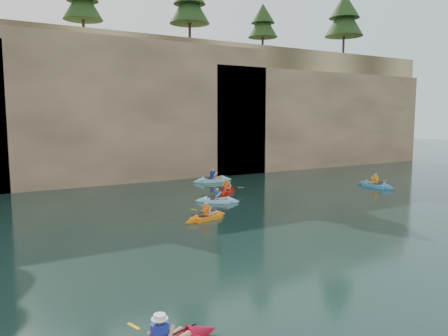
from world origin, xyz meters
TOP-DOWN VIEW (x-y plane):
  - ground at (0.00, 0.00)m, footprint 160.00×160.00m
  - cliff at (0.00, 30.00)m, footprint 70.00×16.00m
  - cliff_slab_center at (2.00, 22.60)m, footprint 24.00×2.40m
  - cliff_slab_east at (22.00, 22.60)m, footprint 26.00×2.40m
  - sea_cave_center at (-4.00, 21.95)m, footprint 3.50×1.00m
  - sea_cave_east at (10.00, 21.95)m, footprint 5.00×1.00m
  - kayaker_orange at (0.83, 8.15)m, footprint 2.95×2.11m
  - kayaker_ltblue_near at (3.47, 11.66)m, footprint 2.59×2.14m
  - kayaker_red_far at (5.64, 14.20)m, footprint 2.65×2.88m
  - kayaker_ltblue_mid at (7.21, 19.00)m, footprint 3.44×2.53m
  - kayaker_blue_east at (16.27, 10.77)m, footprint 2.45×3.52m

SIDE VIEW (x-z plane):
  - ground at x=0.00m, z-range 0.00..0.00m
  - kayaker_ltblue_near at x=3.47m, z-range -0.40..0.67m
  - kayaker_orange at x=0.83m, z-range -0.41..0.68m
  - kayaker_red_far at x=5.64m, z-range -0.44..0.73m
  - kayaker_blue_east at x=16.27m, z-range -0.47..0.78m
  - kayaker_ltblue_mid at x=7.21m, z-range -0.49..0.81m
  - sea_cave_center at x=-4.00m, z-range 0.00..3.20m
  - sea_cave_east at x=10.00m, z-range 0.00..4.50m
  - cliff_slab_east at x=22.00m, z-range 0.00..9.84m
  - cliff_slab_center at x=2.00m, z-range 0.00..11.40m
  - cliff at x=0.00m, z-range 0.00..12.00m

